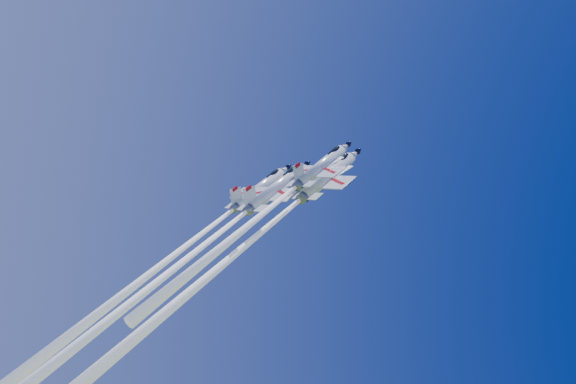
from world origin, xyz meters
TOP-DOWN VIEW (x-y plane):
  - jet_lead at (-9.86, -0.91)m, footprint 51.30×16.77m
  - jet_left at (-14.56, 7.77)m, footprint 42.76×13.83m
  - jet_right at (-8.87, -7.02)m, footprint 34.44×11.09m
  - jet_slot at (-21.75, -3.36)m, footprint 48.77×16.26m

SIDE VIEW (x-z plane):
  - jet_slot at x=-21.75m, z-range 39.77..86.30m
  - jet_lead at x=-9.86m, z-range 42.65..91.33m
  - jet_left at x=-14.56m, z-range 47.78..88.25m
  - jet_right at x=-8.87m, z-range 56.11..88.31m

